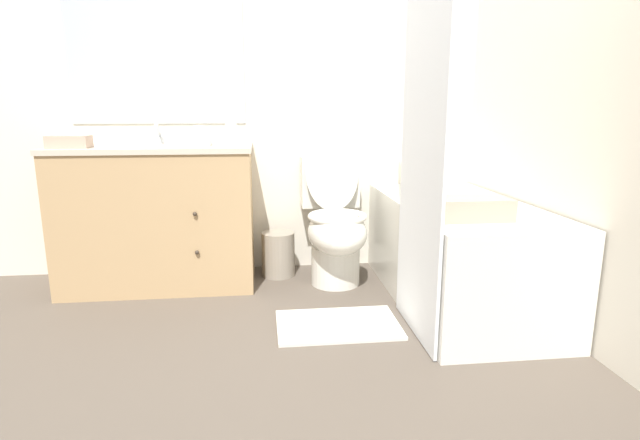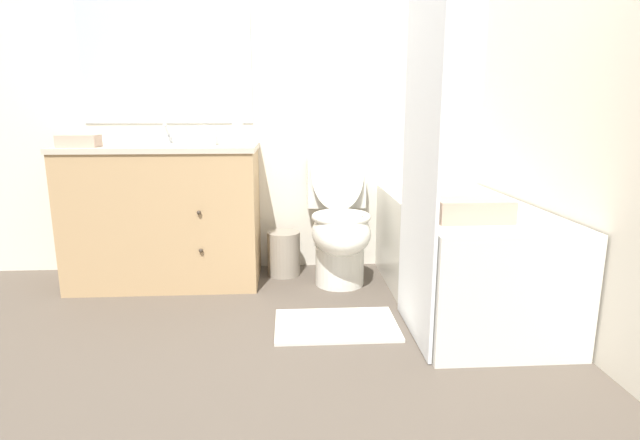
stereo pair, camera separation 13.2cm
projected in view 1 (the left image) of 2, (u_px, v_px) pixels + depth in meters
ground_plane at (297, 388)px, 1.92m from camera, size 14.00×14.00×0.00m
wall_back at (276, 77)px, 3.17m from camera, size 8.00×0.06×2.50m
wall_right at (541, 69)px, 2.55m from camera, size 0.05×2.54×2.50m
vanity_cabinet at (159, 215)px, 2.98m from camera, size 1.13×0.56×0.84m
sink_faucet at (160, 138)px, 3.07m from camera, size 0.14×0.12×0.12m
toilet at (335, 224)px, 3.03m from camera, size 0.37×0.68×0.90m
bathtub at (456, 251)px, 2.76m from camera, size 0.67×1.44×0.56m
shower_curtain at (423, 126)px, 2.19m from camera, size 0.01×0.59×1.94m
wastebasket at (278, 254)px, 3.20m from camera, size 0.21×0.21×0.28m
tissue_box at (198, 137)px, 2.90m from camera, size 0.14×0.13×0.12m
soap_dispenser at (231, 131)px, 3.00m from camera, size 0.07×0.07×0.18m
hand_towel_folded at (69, 142)px, 2.70m from camera, size 0.21×0.12×0.07m
bath_towel_folded at (472, 208)px, 2.28m from camera, size 0.33×0.21×0.10m
bath_mat at (338, 325)px, 2.46m from camera, size 0.60×0.39×0.02m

